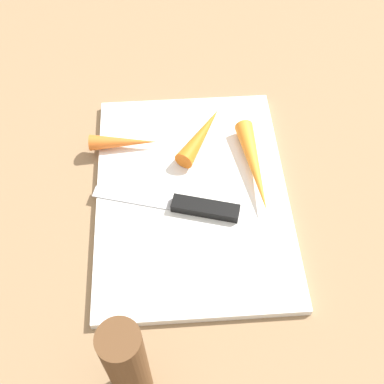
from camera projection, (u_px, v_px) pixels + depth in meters
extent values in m
plane|color=#8C6D4C|center=(192.00, 197.00, 0.69)|extent=(1.40, 1.40, 0.00)
cube|color=white|center=(192.00, 195.00, 0.69)|extent=(0.36, 0.26, 0.01)
cube|color=#B7B7BC|center=(133.00, 198.00, 0.67)|extent=(0.05, 0.11, 0.00)
cube|color=black|center=(205.00, 208.00, 0.66)|extent=(0.05, 0.09, 0.01)
cone|color=orange|center=(255.00, 166.00, 0.69)|extent=(0.15, 0.04, 0.03)
cone|color=orange|center=(124.00, 142.00, 0.72)|extent=(0.03, 0.10, 0.02)
cone|color=orange|center=(201.00, 134.00, 0.72)|extent=(0.11, 0.08, 0.03)
cylinder|color=brown|center=(127.00, 366.00, 0.48)|extent=(0.04, 0.04, 0.16)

